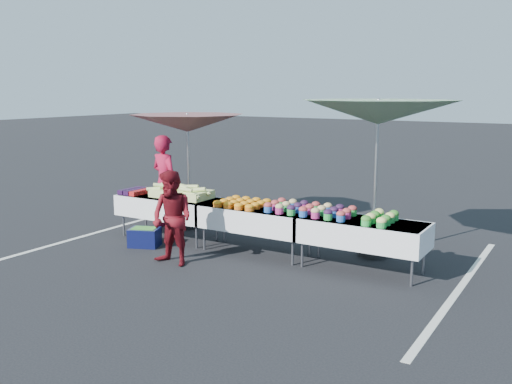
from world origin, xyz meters
The scene contains 17 objects.
ground centered at (0.00, 0.00, 0.00)m, with size 80.00×80.00×0.00m, color black.
stripe_left centered at (-3.20, 0.00, 0.00)m, with size 0.10×5.00×0.00m, color silver.
stripe_right centered at (3.20, 0.00, 0.00)m, with size 0.10×5.00×0.00m, color silver.
table_left centered at (-1.80, 0.00, 0.58)m, with size 1.86×0.81×0.75m.
table_center centered at (0.00, 0.00, 0.58)m, with size 1.86×0.81×0.75m.
table_right centered at (1.80, 0.00, 0.58)m, with size 1.86×0.81×0.75m.
berry_punnets centered at (-2.51, -0.06, 0.79)m, with size 0.40×0.54×0.08m.
corn_pile centered at (-1.55, 0.04, 0.84)m, with size 1.16×0.57×0.26m.
plastic_bags centered at (-1.50, -0.30, 0.78)m, with size 0.30×0.25×0.05m, color white.
carrot_bowls centered at (-0.25, -0.01, 0.80)m, with size 0.75×0.69×0.11m.
potato_cups centered at (0.95, 0.00, 0.83)m, with size 1.34×0.58×0.16m.
bean_baskets centered at (2.06, -0.01, 0.82)m, with size 0.36×0.68×0.15m.
vendor centered at (-2.36, 0.57, 0.89)m, with size 0.65×0.42×1.77m, color #A41235.
customer centered at (-0.74, -1.19, 0.72)m, with size 0.70×0.54×1.43m, color maroon.
umbrella_left centered at (-1.97, 0.80, 1.98)m, with size 2.16×2.16×2.18m.
umbrella_right centered at (1.69, 0.80, 2.25)m, with size 2.73×2.73×2.48m.
storage_bin centered at (-1.80, -0.65, 0.17)m, with size 0.58×0.51×0.32m.
Camera 1 is at (4.62, -7.64, 2.61)m, focal length 40.00 mm.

